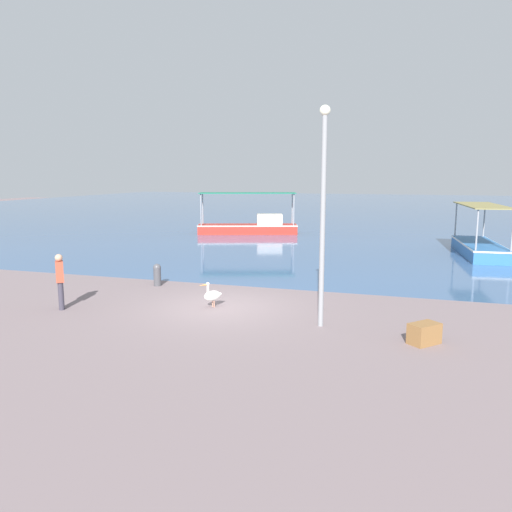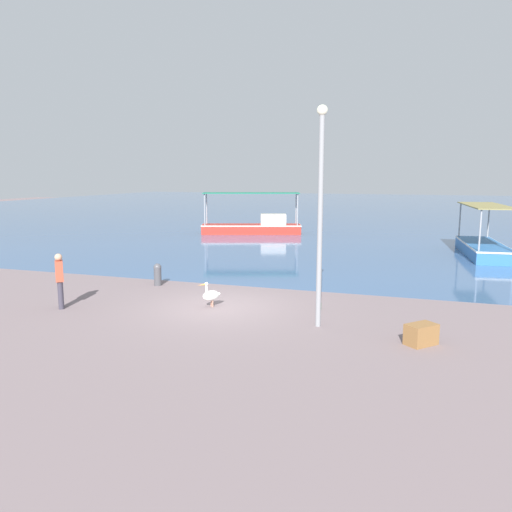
% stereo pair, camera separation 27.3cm
% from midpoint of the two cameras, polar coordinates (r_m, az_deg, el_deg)
% --- Properties ---
extents(ground, '(120.00, 120.00, 0.00)m').
position_cam_midpoint_polar(ground, '(15.45, -3.68, -5.86)').
color(ground, slate).
extents(harbor_water, '(110.00, 90.00, 0.00)m').
position_cam_midpoint_polar(harbor_water, '(62.22, 12.92, 5.34)').
color(harbor_water, '#3B5E8D').
rests_on(harbor_water, ground).
extents(fishing_boat_outer, '(2.30, 6.21, 2.54)m').
position_cam_midpoint_polar(fishing_boat_outer, '(27.53, 24.79, 1.06)').
color(fishing_boat_outer, '#2F6BB1').
rests_on(fishing_boat_outer, harbor_water).
extents(fishing_boat_center, '(6.94, 3.59, 2.81)m').
position_cam_midpoint_polar(fishing_boat_center, '(34.34, 0.04, 3.54)').
color(fishing_boat_center, red).
rests_on(fishing_boat_center, harbor_water).
extents(pelican, '(0.59, 0.70, 0.80)m').
position_cam_midpoint_polar(pelican, '(15.40, -4.67, -4.47)').
color(pelican, '#E0997A').
rests_on(pelican, ground).
extents(lamp_post, '(0.28, 0.28, 5.77)m').
position_cam_midpoint_polar(lamp_post, '(13.09, 7.96, 5.74)').
color(lamp_post, gray).
rests_on(lamp_post, ground).
extents(mooring_bollard, '(0.28, 0.28, 0.82)m').
position_cam_midpoint_polar(mooring_bollard, '(18.63, -10.77, -2.00)').
color(mooring_bollard, '#47474C').
rests_on(mooring_bollard, ground).
extents(fisherman_standing, '(0.42, 0.45, 1.69)m').
position_cam_midpoint_polar(fisherman_standing, '(16.16, -21.07, -2.49)').
color(fisherman_standing, '#3B3745').
rests_on(fisherman_standing, ground).
extents(cargo_crate, '(0.84, 0.85, 0.51)m').
position_cam_midpoint_polar(cargo_crate, '(12.75, 18.94, -8.47)').
color(cargo_crate, olive).
rests_on(cargo_crate, ground).
extents(glass_bottle, '(0.07, 0.07, 0.27)m').
position_cam_midpoint_polar(glass_bottle, '(15.30, 7.85, -5.67)').
color(glass_bottle, '#3F7F4C').
rests_on(glass_bottle, ground).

